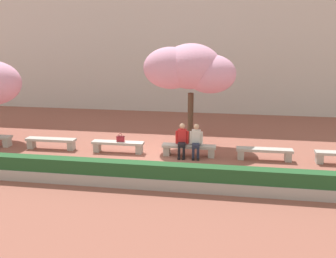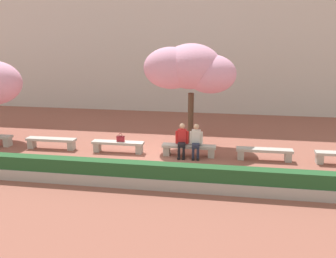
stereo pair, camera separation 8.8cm
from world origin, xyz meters
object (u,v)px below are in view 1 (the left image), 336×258
Objects in this scene: person_seated_left at (182,139)px; stone_bench_near_west at (51,142)px; person_seated_right at (196,139)px; stone_bench_near_east at (189,148)px; stone_bench_center at (118,145)px; handbag at (120,138)px; cherry_tree_main at (191,69)px; stone_bench_east_end at (264,152)px.

stone_bench_near_west is at bearing 179.44° from person_seated_left.
person_seated_right is at bearing -0.00° from person_seated_left.
stone_bench_near_east is 0.48m from person_seated_right.
person_seated_right reaches higher than stone_bench_center.
person_seated_left reaches higher than handbag.
handbag is (2.96, 0.03, 0.27)m from stone_bench_near_west.
handbag is (-2.75, 0.03, 0.27)m from stone_bench_near_east.
stone_bench_near_west is 1.62× the size of person_seated_left.
person_seated_left reaches higher than stone_bench_center.
handbag is 0.08× the size of cherry_tree_main.
stone_bench_center is 4.33m from cherry_tree_main.
person_seated_left is at bearing -168.72° from stone_bench_near_east.
person_seated_right is 3.81× the size of handbag.
person_seated_right is 0.30× the size of cherry_tree_main.
stone_bench_center is at bearing -146.26° from cherry_tree_main.
stone_bench_near_west is 5.45m from person_seated_left.
person_seated_right is (5.98, -0.05, 0.39)m from stone_bench_near_west.
handbag is at bearing 178.12° from person_seated_left.
person_seated_left is 2.48m from handbag.
stone_bench_center and stone_bench_near_east have the same top height.
person_seated_right is at bearing -1.54° from handbag.
handbag reaches higher than stone_bench_center.
stone_bench_center is (2.85, 0.00, 0.00)m from stone_bench_near_west.
person_seated_left reaches higher than stone_bench_near_west.
stone_bench_east_end is at bearing 1.19° from person_seated_right.
stone_bench_near_west is 1.62× the size of person_seated_right.
stone_bench_near_west is 2.85m from stone_bench_center.
cherry_tree_main reaches higher than handbag.
person_seated_left is 3.10m from cherry_tree_main.
stone_bench_center is at bearing 179.02° from person_seated_right.
person_seated_right reaches higher than handbag.
stone_bench_near_east is at bearing -180.00° from stone_bench_east_end.
cherry_tree_main is at bearing 34.40° from handbag.
stone_bench_east_end is 0.49× the size of cherry_tree_main.
stone_bench_near_west is 0.49× the size of cherry_tree_main.
person_seated_left is at bearing -179.02° from stone_bench_east_end.
person_seated_left is at bearing -0.56° from stone_bench_near_west.
stone_bench_near_west is at bearing -180.00° from stone_bench_east_end.
handbag is 4.07m from cherry_tree_main.
stone_bench_near_west is at bearing -162.06° from cherry_tree_main.
person_seated_left is (-0.27, -0.05, 0.39)m from stone_bench_near_east.
person_seated_left reaches higher than stone_bench_near_east.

